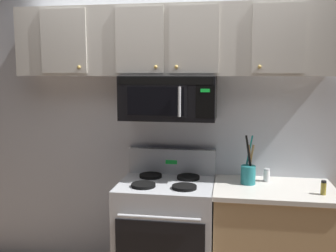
{
  "coord_description": "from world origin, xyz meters",
  "views": [
    {
      "loc": [
        0.49,
        -2.57,
        1.78
      ],
      "look_at": [
        0.0,
        0.49,
        1.35
      ],
      "focal_mm": 41.47,
      "sensor_mm": 36.0,
      "label": 1
    }
  ],
  "objects": [
    {
      "name": "counter_segment",
      "position": [
        0.84,
        0.43,
        0.45
      ],
      "size": [
        0.93,
        0.65,
        0.9
      ],
      "color": "tan",
      "rests_on": "ground_plane"
    },
    {
      "name": "salt_shaker",
      "position": [
        0.8,
        0.58,
        0.95
      ],
      "size": [
        0.05,
        0.05,
        0.11
      ],
      "color": "white",
      "rests_on": "counter_segment"
    },
    {
      "name": "spice_jar",
      "position": [
        1.17,
        0.29,
        0.95
      ],
      "size": [
        0.04,
        0.04,
        0.1
      ],
      "color": "olive",
      "rests_on": "counter_segment"
    },
    {
      "name": "over_range_microwave",
      "position": [
        -0.0,
        0.54,
        1.58
      ],
      "size": [
        0.76,
        0.43,
        0.35
      ],
      "color": "black"
    },
    {
      "name": "upper_cabinets",
      "position": [
        -0.0,
        0.57,
        2.02
      ],
      "size": [
        2.5,
        0.36,
        0.55
      ],
      "color": "#BCB7AD"
    },
    {
      "name": "utensil_crock_teal",
      "position": [
        0.65,
        0.49,
        0.99
      ],
      "size": [
        0.12,
        0.13,
        0.39
      ],
      "color": "teal",
      "rests_on": "counter_segment"
    },
    {
      "name": "stove_range",
      "position": [
        0.0,
        0.42,
        0.47
      ],
      "size": [
        0.76,
        0.69,
        1.12
      ],
      "color": "#B7BABF",
      "rests_on": "ground_plane"
    },
    {
      "name": "back_wall",
      "position": [
        0.0,
        0.79,
        1.35
      ],
      "size": [
        5.2,
        0.1,
        2.7
      ],
      "primitive_type": "cube",
      "color": "silver",
      "rests_on": "ground_plane"
    }
  ]
}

